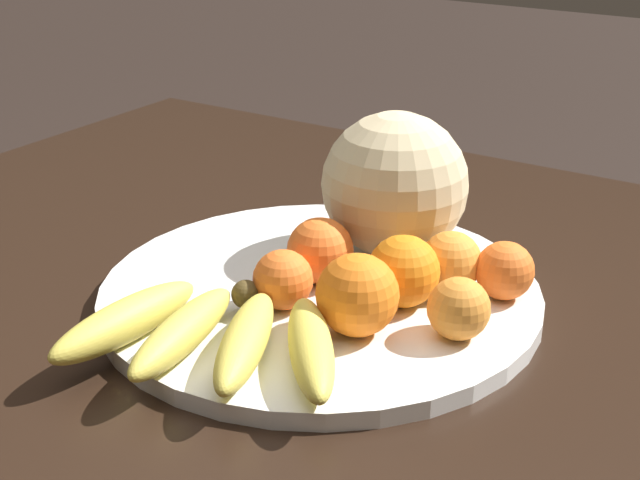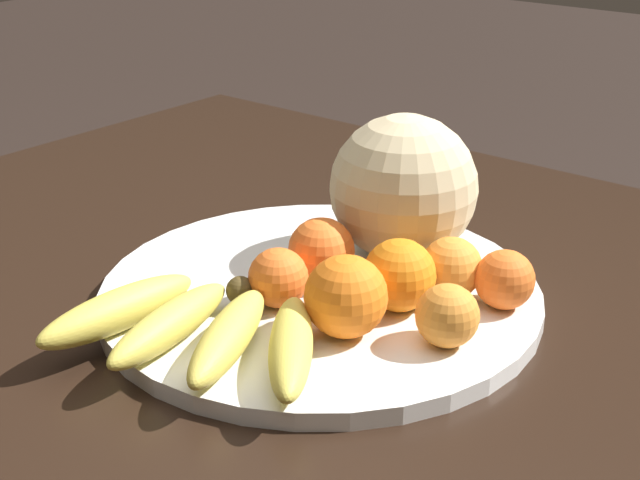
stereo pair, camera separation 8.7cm
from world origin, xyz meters
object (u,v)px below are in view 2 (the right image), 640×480
at_px(orange_front_left, 346,297).
at_px(orange_back_right, 505,279).
at_px(kitchen_table, 348,404).
at_px(orange_front_right, 399,275).
at_px(melon, 403,188).
at_px(orange_mid_center, 447,316).
at_px(orange_back_left, 278,278).
at_px(orange_top_small, 321,251).
at_px(orange_side_extra, 451,268).
at_px(fruit_bowl, 320,292).
at_px(banana_bunch, 199,327).

distance_m(orange_front_left, orange_back_right, 0.16).
relative_size(kitchen_table, orange_front_right, 20.52).
distance_m(orange_front_right, orange_back_right, 0.10).
xyz_separation_m(melon, orange_front_left, (0.06, -0.17, -0.04)).
distance_m(orange_mid_center, orange_back_left, 0.17).
distance_m(orange_front_right, orange_mid_center, 0.08).
bearing_deg(orange_back_right, orange_top_small, -158.56).
distance_m(orange_back_left, orange_side_extra, 0.17).
relative_size(melon, orange_top_small, 2.30).
height_order(kitchen_table, orange_front_left, orange_front_left).
bearing_deg(orange_back_right, orange_back_left, -142.02).
distance_m(fruit_bowl, orange_side_extra, 0.13).
distance_m(kitchen_table, melon, 0.23).
bearing_deg(kitchen_table, orange_front_left, -58.22).
bearing_deg(kitchen_table, fruit_bowl, 152.38).
bearing_deg(orange_back_right, orange_side_extra, -165.33).
bearing_deg(orange_back_right, kitchen_table, -133.94).
distance_m(melon, banana_bunch, 0.28).
bearing_deg(orange_side_extra, orange_back_left, -134.91).
distance_m(fruit_bowl, melon, 0.14).
bearing_deg(melon, orange_top_small, -105.34).
bearing_deg(orange_back_left, fruit_bowl, 84.49).
bearing_deg(orange_side_extra, melon, 151.67).
bearing_deg(kitchen_table, orange_top_small, 148.32).
xyz_separation_m(orange_front_right, orange_mid_center, (0.07, -0.03, -0.01)).
xyz_separation_m(orange_mid_center, orange_back_left, (-0.16, -0.04, 0.00)).
height_order(orange_front_left, orange_top_small, orange_front_left).
distance_m(kitchen_table, orange_back_right, 0.20).
relative_size(orange_back_left, orange_back_right, 1.01).
xyz_separation_m(kitchen_table, orange_mid_center, (0.10, 0.01, 0.13)).
distance_m(orange_front_left, orange_back_left, 0.08).
xyz_separation_m(banana_bunch, orange_side_extra, (0.12, 0.22, 0.01)).
relative_size(banana_bunch, orange_side_extra, 4.13).
distance_m(fruit_bowl, orange_back_right, 0.18).
distance_m(kitchen_table, banana_bunch, 0.19).
distance_m(fruit_bowl, orange_back_left, 0.07).
relative_size(banana_bunch, orange_back_right, 4.39).
xyz_separation_m(fruit_bowl, orange_front_right, (0.09, 0.01, 0.04)).
height_order(orange_mid_center, orange_back_left, same).
bearing_deg(banana_bunch, kitchen_table, 134.86).
distance_m(orange_front_left, orange_side_extra, 0.13).
height_order(melon, orange_front_left, melon).
relative_size(melon, orange_side_extra, 2.54).
xyz_separation_m(orange_front_left, orange_mid_center, (0.08, 0.04, -0.01)).
distance_m(kitchen_table, orange_top_small, 0.15).
bearing_deg(banana_bunch, orange_mid_center, 113.03).
distance_m(orange_top_small, orange_side_extra, 0.13).
bearing_deg(orange_top_small, orange_mid_center, -9.72).
distance_m(orange_front_right, orange_side_extra, 0.06).
relative_size(orange_back_right, orange_top_small, 0.85).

